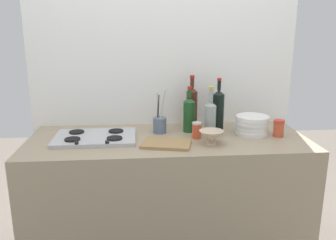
{
  "coord_description": "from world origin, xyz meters",
  "views": [
    {
      "loc": [
        -0.19,
        -2.14,
        1.59
      ],
      "look_at": [
        0.0,
        0.0,
        1.02
      ],
      "focal_mm": 37.16,
      "sensor_mm": 36.0,
      "label": 1
    }
  ],
  "objects_px": {
    "wine_bottle_rightmost": "(192,107)",
    "utensil_crock": "(160,124)",
    "mixing_bowl": "(211,137)",
    "condiment_jar_rear": "(197,130)",
    "stovetop_hob": "(95,137)",
    "wine_bottle_mid_right": "(189,114)",
    "wine_bottle_mid_left": "(218,110)",
    "plate_stack": "(252,125)",
    "cutting_board": "(166,144)",
    "wine_bottle_leftmost": "(210,117)",
    "condiment_jar_front": "(279,128)"
  },
  "relations": [
    {
      "from": "wine_bottle_mid_left",
      "to": "utensil_crock",
      "type": "height_order",
      "value": "wine_bottle_mid_left"
    },
    {
      "from": "mixing_bowl",
      "to": "condiment_jar_rear",
      "type": "xyz_separation_m",
      "value": [
        -0.07,
        0.13,
        0.01
      ]
    },
    {
      "from": "wine_bottle_rightmost",
      "to": "utensil_crock",
      "type": "distance_m",
      "value": 0.28
    },
    {
      "from": "stovetop_hob",
      "to": "wine_bottle_mid_left",
      "type": "xyz_separation_m",
      "value": [
        0.82,
        0.13,
        0.13
      ]
    },
    {
      "from": "wine_bottle_mid_left",
      "to": "wine_bottle_rightmost",
      "type": "bearing_deg",
      "value": 148.11
    },
    {
      "from": "plate_stack",
      "to": "utensil_crock",
      "type": "distance_m",
      "value": 0.62
    },
    {
      "from": "stovetop_hob",
      "to": "condiment_jar_front",
      "type": "bearing_deg",
      "value": -1.94
    },
    {
      "from": "wine_bottle_rightmost",
      "to": "mixing_bowl",
      "type": "height_order",
      "value": "wine_bottle_rightmost"
    },
    {
      "from": "utensil_crock",
      "to": "wine_bottle_leftmost",
      "type": "bearing_deg",
      "value": -15.99
    },
    {
      "from": "stovetop_hob",
      "to": "utensil_crock",
      "type": "xyz_separation_m",
      "value": [
        0.42,
        0.11,
        0.05
      ]
    },
    {
      "from": "stovetop_hob",
      "to": "cutting_board",
      "type": "xyz_separation_m",
      "value": [
        0.44,
        -0.15,
        -0.0
      ]
    },
    {
      "from": "utensil_crock",
      "to": "condiment_jar_rear",
      "type": "distance_m",
      "value": 0.27
    },
    {
      "from": "wine_bottle_leftmost",
      "to": "utensil_crock",
      "type": "relative_size",
      "value": 1.11
    },
    {
      "from": "cutting_board",
      "to": "condiment_jar_front",
      "type": "bearing_deg",
      "value": 8.58
    },
    {
      "from": "plate_stack",
      "to": "wine_bottle_rightmost",
      "type": "relative_size",
      "value": 0.61
    },
    {
      "from": "wine_bottle_mid_left",
      "to": "plate_stack",
      "type": "bearing_deg",
      "value": -25.36
    },
    {
      "from": "mixing_bowl",
      "to": "condiment_jar_rear",
      "type": "bearing_deg",
      "value": 118.77
    },
    {
      "from": "mixing_bowl",
      "to": "cutting_board",
      "type": "bearing_deg",
      "value": 179.04
    },
    {
      "from": "wine_bottle_leftmost",
      "to": "condiment_jar_rear",
      "type": "bearing_deg",
      "value": -153.19
    },
    {
      "from": "wine_bottle_rightmost",
      "to": "utensil_crock",
      "type": "bearing_deg",
      "value": -153.4
    },
    {
      "from": "wine_bottle_mid_left",
      "to": "utensil_crock",
      "type": "bearing_deg",
      "value": -177.97
    },
    {
      "from": "stovetop_hob",
      "to": "condiment_jar_front",
      "type": "relative_size",
      "value": 4.63
    },
    {
      "from": "mixing_bowl",
      "to": "utensil_crock",
      "type": "relative_size",
      "value": 0.51
    },
    {
      "from": "wine_bottle_mid_left",
      "to": "wine_bottle_mid_right",
      "type": "relative_size",
      "value": 1.17
    },
    {
      "from": "utensil_crock",
      "to": "plate_stack",
      "type": "bearing_deg",
      "value": -7.84
    },
    {
      "from": "mixing_bowl",
      "to": "condiment_jar_rear",
      "type": "distance_m",
      "value": 0.14
    },
    {
      "from": "stovetop_hob",
      "to": "mixing_bowl",
      "type": "relative_size",
      "value": 3.38
    },
    {
      "from": "wine_bottle_mid_right",
      "to": "condiment_jar_front",
      "type": "distance_m",
      "value": 0.6
    },
    {
      "from": "utensil_crock",
      "to": "cutting_board",
      "type": "relative_size",
      "value": 1.02
    },
    {
      "from": "cutting_board",
      "to": "stovetop_hob",
      "type": "bearing_deg",
      "value": 161.02
    },
    {
      "from": "plate_stack",
      "to": "condiment_jar_rear",
      "type": "relative_size",
      "value": 2.14
    },
    {
      "from": "wine_bottle_rightmost",
      "to": "wine_bottle_mid_right",
      "type": "bearing_deg",
      "value": -107.53
    },
    {
      "from": "wine_bottle_leftmost",
      "to": "utensil_crock",
      "type": "distance_m",
      "value": 0.35
    },
    {
      "from": "mixing_bowl",
      "to": "wine_bottle_mid_right",
      "type": "bearing_deg",
      "value": 109.34
    },
    {
      "from": "wine_bottle_rightmost",
      "to": "utensil_crock",
      "type": "relative_size",
      "value": 1.26
    },
    {
      "from": "wine_bottle_leftmost",
      "to": "wine_bottle_rightmost",
      "type": "xyz_separation_m",
      "value": [
        -0.09,
        0.21,
        0.03
      ]
    },
    {
      "from": "stovetop_hob",
      "to": "utensil_crock",
      "type": "bearing_deg",
      "value": 14.92
    },
    {
      "from": "utensil_crock",
      "to": "condiment_jar_rear",
      "type": "height_order",
      "value": "utensil_crock"
    },
    {
      "from": "plate_stack",
      "to": "mixing_bowl",
      "type": "distance_m",
      "value": 0.36
    },
    {
      "from": "mixing_bowl",
      "to": "cutting_board",
      "type": "height_order",
      "value": "mixing_bowl"
    },
    {
      "from": "wine_bottle_mid_left",
      "to": "wine_bottle_mid_right",
      "type": "xyz_separation_m",
      "value": [
        -0.2,
        -0.01,
        -0.02
      ]
    },
    {
      "from": "wine_bottle_mid_right",
      "to": "condiment_jar_rear",
      "type": "relative_size",
      "value": 2.96
    },
    {
      "from": "wine_bottle_mid_right",
      "to": "condiment_jar_rear",
      "type": "bearing_deg",
      "value": -79.51
    },
    {
      "from": "wine_bottle_mid_right",
      "to": "utensil_crock",
      "type": "height_order",
      "value": "wine_bottle_mid_right"
    },
    {
      "from": "wine_bottle_mid_right",
      "to": "wine_bottle_mid_left",
      "type": "bearing_deg",
      "value": 1.59
    },
    {
      "from": "wine_bottle_rightmost",
      "to": "wine_bottle_leftmost",
      "type": "bearing_deg",
      "value": -66.77
    },
    {
      "from": "wine_bottle_leftmost",
      "to": "mixing_bowl",
      "type": "bearing_deg",
      "value": -98.99
    },
    {
      "from": "wine_bottle_rightmost",
      "to": "condiment_jar_rear",
      "type": "height_order",
      "value": "wine_bottle_rightmost"
    },
    {
      "from": "wine_bottle_mid_right",
      "to": "condiment_jar_front",
      "type": "height_order",
      "value": "wine_bottle_mid_right"
    },
    {
      "from": "wine_bottle_mid_left",
      "to": "condiment_jar_front",
      "type": "xyz_separation_m",
      "value": [
        0.37,
        -0.17,
        -0.09
      ]
    }
  ]
}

